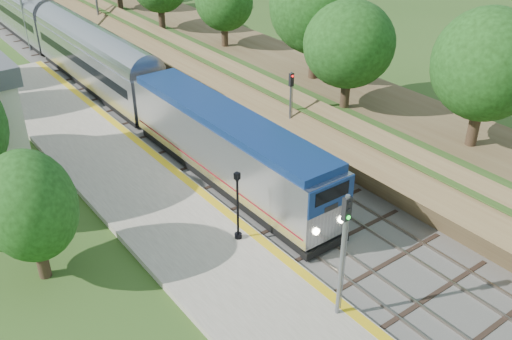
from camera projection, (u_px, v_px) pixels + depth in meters
trackbed at (47, 34)px, 66.00m from camera, size 9.50×170.00×0.28m
platform at (191, 238)px, 31.62m from camera, size 6.40×68.00×0.38m
yellow_stripe at (233, 217)px, 33.01m from camera, size 0.55×68.00×0.01m
embankment at (112, 7)px, 69.41m from camera, size 10.64×170.00×11.70m
signal_gantry at (60, 0)px, 60.41m from camera, size 8.40×0.38×6.20m
trees_behind_platform at (41, 168)px, 29.61m from camera, size 7.82×53.32×7.21m
lamppost_far at (238, 210)px, 30.39m from camera, size 0.41×0.41×4.11m
signal_platform at (343, 244)px, 24.36m from camera, size 0.37×0.30×6.40m
signal_farside at (291, 103)px, 39.45m from camera, size 0.31×0.25×5.73m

